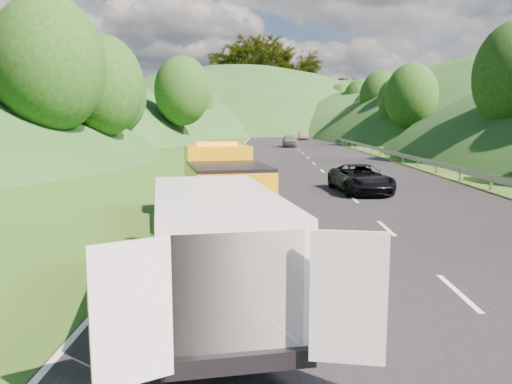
{
  "coord_description": "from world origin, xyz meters",
  "views": [
    {
      "loc": [
        -0.86,
        -11.65,
        3.44
      ],
      "look_at": [
        -1.14,
        3.14,
        1.3
      ],
      "focal_mm": 35.0,
      "sensor_mm": 36.0,
      "label": 1
    }
  ],
  "objects_px": {
    "worker": "(248,354)",
    "suitcase": "(144,251)",
    "child": "(232,257)",
    "passing_suv": "(360,193)",
    "white_van": "(215,245)",
    "tow_truck": "(222,183)",
    "woman": "(172,247)"
  },
  "relations": [
    {
      "from": "worker",
      "to": "suitcase",
      "type": "bearing_deg",
      "value": 88.7
    },
    {
      "from": "worker",
      "to": "child",
      "type": "bearing_deg",
      "value": 65.77
    },
    {
      "from": "suitcase",
      "to": "passing_suv",
      "type": "bearing_deg",
      "value": 57.48
    },
    {
      "from": "white_van",
      "to": "worker",
      "type": "distance_m",
      "value": 2.09
    },
    {
      "from": "child",
      "to": "worker",
      "type": "distance_m",
      "value": 5.31
    },
    {
      "from": "tow_truck",
      "to": "worker",
      "type": "height_order",
      "value": "tow_truck"
    },
    {
      "from": "woman",
      "to": "passing_suv",
      "type": "bearing_deg",
      "value": -21.76
    },
    {
      "from": "white_van",
      "to": "suitcase",
      "type": "distance_m",
      "value": 4.05
    },
    {
      "from": "passing_suv",
      "to": "worker",
      "type": "bearing_deg",
      "value": -112.86
    },
    {
      "from": "woman",
      "to": "child",
      "type": "bearing_deg",
      "value": -106.72
    },
    {
      "from": "child",
      "to": "worker",
      "type": "xyz_separation_m",
      "value": [
        0.59,
        -5.28,
        0.0
      ]
    },
    {
      "from": "white_van",
      "to": "woman",
      "type": "xyz_separation_m",
      "value": [
        -1.67,
        4.7,
        -1.25
      ]
    },
    {
      "from": "tow_truck",
      "to": "passing_suv",
      "type": "xyz_separation_m",
      "value": [
        5.99,
        6.82,
        -1.3
      ]
    },
    {
      "from": "worker",
      "to": "suitcase",
      "type": "height_order",
      "value": "worker"
    },
    {
      "from": "passing_suv",
      "to": "suitcase",
      "type": "bearing_deg",
      "value": -129.37
    },
    {
      "from": "suitcase",
      "to": "passing_suv",
      "type": "xyz_separation_m",
      "value": [
        7.51,
        11.78,
        -0.26
      ]
    },
    {
      "from": "woman",
      "to": "worker",
      "type": "height_order",
      "value": "worker"
    },
    {
      "from": "white_van",
      "to": "passing_suv",
      "type": "distance_m",
      "value": 16.09
    },
    {
      "from": "worker",
      "to": "passing_suv",
      "type": "height_order",
      "value": "worker"
    },
    {
      "from": "tow_truck",
      "to": "child",
      "type": "relative_size",
      "value": 7.0
    },
    {
      "from": "tow_truck",
      "to": "woman",
      "type": "height_order",
      "value": "tow_truck"
    },
    {
      "from": "white_van",
      "to": "tow_truck",
      "type": "bearing_deg",
      "value": 81.77
    },
    {
      "from": "worker",
      "to": "white_van",
      "type": "bearing_deg",
      "value": 81.85
    },
    {
      "from": "suitcase",
      "to": "passing_suv",
      "type": "distance_m",
      "value": 13.97
    },
    {
      "from": "child",
      "to": "passing_suv",
      "type": "xyz_separation_m",
      "value": [
        5.37,
        11.37,
        0.0
      ]
    },
    {
      "from": "woman",
      "to": "passing_suv",
      "type": "relative_size",
      "value": 0.37
    },
    {
      "from": "white_van",
      "to": "suitcase",
      "type": "bearing_deg",
      "value": 110.02
    },
    {
      "from": "worker",
      "to": "passing_suv",
      "type": "bearing_deg",
      "value": 43.38
    },
    {
      "from": "child",
      "to": "suitcase",
      "type": "distance_m",
      "value": 2.2
    },
    {
      "from": "worker",
      "to": "woman",
      "type": "bearing_deg",
      "value": 79.7
    },
    {
      "from": "suitcase",
      "to": "white_van",
      "type": "bearing_deg",
      "value": -57.79
    },
    {
      "from": "suitcase",
      "to": "child",
      "type": "bearing_deg",
      "value": 10.84
    }
  ]
}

